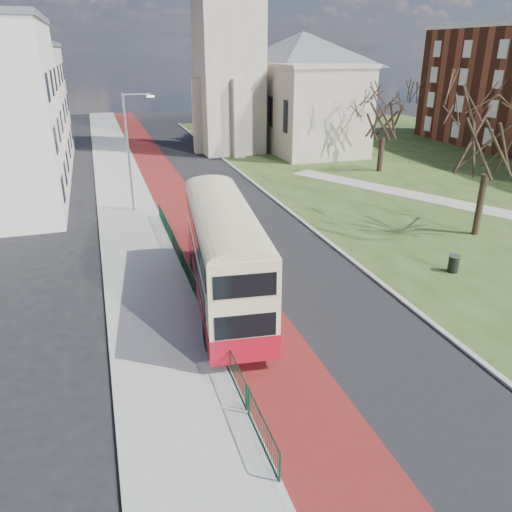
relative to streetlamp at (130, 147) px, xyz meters
name	(u,v)px	position (x,y,z in m)	size (l,w,h in m)	color
ground	(279,323)	(4.35, -18.00, -4.59)	(160.00, 160.00, 0.00)	black
road_carriageway	(210,197)	(5.85, 2.00, -4.59)	(9.00, 120.00, 0.01)	black
bus_lane	(175,200)	(3.15, 2.00, -4.59)	(3.40, 120.00, 0.01)	#591414
pavement_west	(125,204)	(-0.65, 2.00, -4.53)	(4.00, 120.00, 0.12)	gray
kerb_west	(152,201)	(1.35, 2.00, -4.53)	(0.25, 120.00, 0.13)	#999993
kerb_east	(257,186)	(10.45, 4.00, -4.53)	(0.25, 80.00, 0.13)	#999993
grass_green	(455,170)	(30.35, 4.00, -4.57)	(40.00, 80.00, 0.04)	#2E4217
footpath	(494,212)	(24.35, -8.00, -4.54)	(2.20, 36.00, 0.03)	#9E998C
pedestrian_railing	(192,282)	(1.40, -14.00, -4.04)	(0.07, 24.00, 1.12)	#0D3A27
gothic_church	(269,25)	(16.91, 20.00, 8.54)	(16.38, 18.00, 40.00)	gray
street_block_far	(11,105)	(-9.65, 20.00, 1.17)	(10.30, 16.30, 11.50)	beige
streetlamp	(130,147)	(0.00, 0.00, 0.00)	(2.13, 0.18, 8.00)	gray
bus	(224,251)	(2.59, -15.63, -1.99)	(3.79, 11.12, 4.56)	maroon
winter_tree_near	(495,123)	(19.84, -11.43, 2.23)	(8.42, 8.42, 9.80)	#302518
winter_tree_far	(385,111)	(23.22, 5.85, 0.99)	(6.38, 6.38, 8.02)	black
litter_bin	(454,264)	(14.75, -15.84, -4.08)	(0.68, 0.68, 0.93)	black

